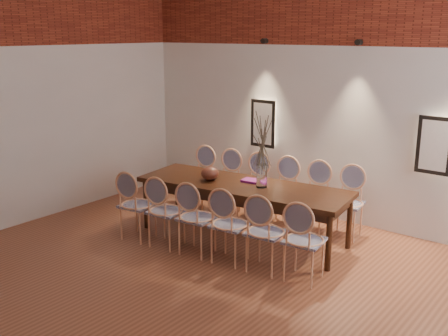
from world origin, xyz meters
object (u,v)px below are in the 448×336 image
Objects in this scene: dining_table at (243,211)px; chair_far_a at (199,179)px; chair_far_e at (313,198)px; book at (252,181)px; chair_near_d at (230,225)px; chair_far_d at (282,193)px; chair_near_a at (138,205)px; chair_near_e at (266,232)px; chair_far_f at (347,204)px; chair_near_f at (304,240)px; chair_near_c at (197,218)px; vase at (262,176)px; chair_far_c at (253,188)px; chair_far_b at (225,183)px; bowl at (210,173)px; chair_near_b at (166,211)px.

chair_far_a reaches higher than dining_table.
chair_far_e is 0.92m from book.
chair_far_d is (-0.19, 1.46, 0.00)m from chair_near_d.
chair_near_d is (1.40, 0.18, 0.00)m from chair_near_a.
chair_near_e is 3.62× the size of book.
chair_near_a is 1.47m from chair_far_a.
dining_table is 3.01× the size of chair_near_e.
dining_table is at bearing 46.08° from chair_far_e.
chair_far_d is 0.94m from chair_far_f.
chair_near_a is 1.00× the size of chair_near_f.
chair_near_c is at bearing -107.80° from dining_table.
chair_near_d is 0.85m from vase.
dining_table is 1.39m from chair_near_f.
chair_far_c is 3.13× the size of vase.
chair_far_b is 3.92× the size of bowl.
chair_far_e is (0.61, 0.82, 0.09)m from dining_table.
chair_far_d reaches higher than book.
book is (-1.03, -0.73, 0.30)m from chair_far_f.
vase reaches higher than chair_near_e.
dining_table is 0.78m from chair_near_c.
chair_far_c is at bearing 133.92° from chair_near_f.
chair_near_c is at bearing -62.93° from bowl.
book is at bearing 154.72° from chair_far_a.
chair_far_b is (-2.06, 1.21, 0.00)m from chair_near_f.
chair_near_c is 3.13× the size of vase.
chair_near_a is at bearing -148.08° from dining_table.
chair_far_c is at bearing -0.00° from chair_far_d.
chair_far_c is 1.00× the size of chair_far_e.
vase is (0.27, 0.04, 0.53)m from dining_table.
vase is at bearing 59.53° from chair_far_e.
chair_far_c and chair_far_d have the same top height.
vase is at bearing -27.33° from book.
vase is at bearing 26.80° from chair_near_a.
chair_far_d is at bearing 55.03° from bowl.
bowl is (-0.14, -0.81, 0.37)m from chair_far_c.
chair_near_e and chair_far_c have the same top height.
vase is (-0.52, 0.67, 0.43)m from chair_near_e.
chair_far_d is at bearing 0.00° from chair_far_e.
chair_far_a is at bearing 148.08° from chair_near_f.
chair_far_e is (1.21, 1.64, 0.00)m from chair_near_b.
chair_near_f reaches higher than book.
chair_near_a is at bearing 90.00° from chair_far_a.
chair_far_a is 3.92× the size of bowl.
chair_far_c is at bearing 107.80° from chair_near_d.
chair_far_a is 3.62× the size of book.
chair_near_d is 3.62× the size of book.
book is at bearing 71.49° from chair_near_c.
chair_near_e and chair_far_b have the same top height.
book is at bearing 101.25° from chair_near_d.
chair_near_b is at bearing 46.08° from chair_far_e.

